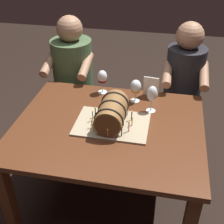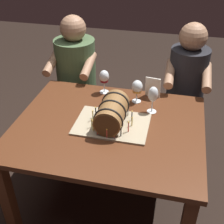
{
  "view_description": "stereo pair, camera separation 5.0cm",
  "coord_description": "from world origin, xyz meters",
  "px_view_note": "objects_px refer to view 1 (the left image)",
  "views": [
    {
      "loc": [
        0.33,
        -1.52,
        1.86
      ],
      "look_at": [
        0.02,
        0.01,
        0.82
      ],
      "focal_mm": 47.98,
      "sensor_mm": 36.0,
      "label": 1
    },
    {
      "loc": [
        0.38,
        -1.51,
        1.86
      ],
      "look_at": [
        0.02,
        0.01,
        0.82
      ],
      "focal_mm": 47.98,
      "sensor_mm": 36.0,
      "label": 2
    }
  ],
  "objects_px": {
    "menu_card": "(151,87)",
    "barrel_cake": "(112,114)",
    "wine_glass_amber": "(136,87)",
    "wine_glass_empty": "(152,94)",
    "person_seated_left": "(74,86)",
    "person_seated_right": "(181,98)",
    "dining_table": "(108,138)",
    "wine_glass_red": "(102,78)"
  },
  "relations": [
    {
      "from": "menu_card",
      "to": "barrel_cake",
      "type": "bearing_deg",
      "value": -109.01
    },
    {
      "from": "barrel_cake",
      "to": "menu_card",
      "type": "distance_m",
      "value": 0.46
    },
    {
      "from": "barrel_cake",
      "to": "wine_glass_amber",
      "type": "relative_size",
      "value": 2.77
    },
    {
      "from": "barrel_cake",
      "to": "wine_glass_empty",
      "type": "height_order",
      "value": "wine_glass_empty"
    },
    {
      "from": "barrel_cake",
      "to": "person_seated_left",
      "type": "bearing_deg",
      "value": 124.04
    },
    {
      "from": "menu_card",
      "to": "person_seated_right",
      "type": "xyz_separation_m",
      "value": [
        0.24,
        0.33,
        -0.26
      ]
    },
    {
      "from": "menu_card",
      "to": "wine_glass_empty",
      "type": "bearing_deg",
      "value": -76.17
    },
    {
      "from": "wine_glass_amber",
      "to": "menu_card",
      "type": "height_order",
      "value": "wine_glass_amber"
    },
    {
      "from": "dining_table",
      "to": "menu_card",
      "type": "xyz_separation_m",
      "value": [
        0.23,
        0.42,
        0.19
      ]
    },
    {
      "from": "dining_table",
      "to": "wine_glass_red",
      "type": "height_order",
      "value": "wine_glass_red"
    },
    {
      "from": "dining_table",
      "to": "wine_glass_amber",
      "type": "height_order",
      "value": "wine_glass_amber"
    },
    {
      "from": "wine_glass_amber",
      "to": "menu_card",
      "type": "xyz_separation_m",
      "value": [
        0.1,
        0.09,
        -0.03
      ]
    },
    {
      "from": "wine_glass_red",
      "to": "wine_glass_empty",
      "type": "bearing_deg",
      "value": -26.0
    },
    {
      "from": "barrel_cake",
      "to": "wine_glass_red",
      "type": "bearing_deg",
      "value": 110.98
    },
    {
      "from": "dining_table",
      "to": "person_seated_right",
      "type": "bearing_deg",
      "value": 57.45
    },
    {
      "from": "wine_glass_empty",
      "to": "wine_glass_amber",
      "type": "bearing_deg",
      "value": 138.27
    },
    {
      "from": "dining_table",
      "to": "barrel_cake",
      "type": "height_order",
      "value": "barrel_cake"
    },
    {
      "from": "person_seated_right",
      "to": "wine_glass_amber",
      "type": "bearing_deg",
      "value": -129.74
    },
    {
      "from": "wine_glass_empty",
      "to": "dining_table",
      "type": "bearing_deg",
      "value": -139.17
    },
    {
      "from": "barrel_cake",
      "to": "menu_card",
      "type": "xyz_separation_m",
      "value": [
        0.21,
        0.41,
        -0.0
      ]
    },
    {
      "from": "menu_card",
      "to": "person_seated_left",
      "type": "relative_size",
      "value": 0.13
    },
    {
      "from": "person_seated_left",
      "to": "wine_glass_red",
      "type": "bearing_deg",
      "value": -44.49
    },
    {
      "from": "barrel_cake",
      "to": "wine_glass_amber",
      "type": "bearing_deg",
      "value": 71.77
    },
    {
      "from": "wine_glass_amber",
      "to": "wine_glass_red",
      "type": "relative_size",
      "value": 0.93
    },
    {
      "from": "barrel_cake",
      "to": "person_seated_left",
      "type": "distance_m",
      "value": 0.93
    },
    {
      "from": "wine_glass_red",
      "to": "person_seated_left",
      "type": "height_order",
      "value": "person_seated_left"
    },
    {
      "from": "wine_glass_red",
      "to": "barrel_cake",
      "type": "bearing_deg",
      "value": -69.02
    },
    {
      "from": "person_seated_right",
      "to": "person_seated_left",
      "type": "bearing_deg",
      "value": 179.98
    },
    {
      "from": "person_seated_left",
      "to": "wine_glass_amber",
      "type": "bearing_deg",
      "value": -34.53
    },
    {
      "from": "person_seated_right",
      "to": "wine_glass_red",
      "type": "bearing_deg",
      "value": -150.69
    },
    {
      "from": "dining_table",
      "to": "barrel_cake",
      "type": "distance_m",
      "value": 0.19
    },
    {
      "from": "person_seated_left",
      "to": "dining_table",
      "type": "bearing_deg",
      "value": -57.47
    },
    {
      "from": "wine_glass_amber",
      "to": "barrel_cake",
      "type": "bearing_deg",
      "value": -108.23
    },
    {
      "from": "wine_glass_amber",
      "to": "person_seated_right",
      "type": "relative_size",
      "value": 0.14
    },
    {
      "from": "person_seated_left",
      "to": "person_seated_right",
      "type": "xyz_separation_m",
      "value": [
        0.95,
        -0.0,
        -0.02
      ]
    },
    {
      "from": "barrel_cake",
      "to": "menu_card",
      "type": "height_order",
      "value": "barrel_cake"
    },
    {
      "from": "wine_glass_amber",
      "to": "wine_glass_red",
      "type": "height_order",
      "value": "wine_glass_red"
    },
    {
      "from": "dining_table",
      "to": "wine_glass_empty",
      "type": "xyz_separation_m",
      "value": [
        0.25,
        0.22,
        0.24
      ]
    },
    {
      "from": "wine_glass_amber",
      "to": "person_seated_left",
      "type": "bearing_deg",
      "value": 145.47
    },
    {
      "from": "dining_table",
      "to": "person_seated_left",
      "type": "xyz_separation_m",
      "value": [
        -0.48,
        0.75,
        -0.06
      ]
    },
    {
      "from": "dining_table",
      "to": "person_seated_left",
      "type": "relative_size",
      "value": 1.02
    },
    {
      "from": "barrel_cake",
      "to": "person_seated_left",
      "type": "relative_size",
      "value": 0.39
    }
  ]
}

